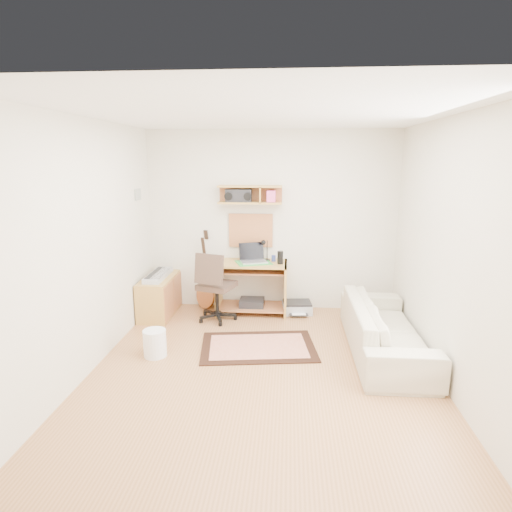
# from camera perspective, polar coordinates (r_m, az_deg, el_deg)

# --- Properties ---
(floor) EXTENTS (3.60, 4.00, 0.01)m
(floor) POSITION_cam_1_polar(r_m,az_deg,el_deg) (4.68, 0.85, -15.06)
(floor) COLOR #AC7647
(floor) RESTS_ON ground
(ceiling) EXTENTS (3.60, 4.00, 0.01)m
(ceiling) POSITION_cam_1_polar(r_m,az_deg,el_deg) (4.15, 0.98, 18.65)
(ceiling) COLOR white
(ceiling) RESTS_ON ground
(back_wall) EXTENTS (3.60, 0.01, 2.60)m
(back_wall) POSITION_cam_1_polar(r_m,az_deg,el_deg) (6.20, 2.08, 4.64)
(back_wall) COLOR beige
(back_wall) RESTS_ON ground
(left_wall) EXTENTS (0.01, 4.00, 2.60)m
(left_wall) POSITION_cam_1_polar(r_m,az_deg,el_deg) (4.70, -21.65, 1.08)
(left_wall) COLOR beige
(left_wall) RESTS_ON ground
(right_wall) EXTENTS (0.01, 4.00, 2.60)m
(right_wall) POSITION_cam_1_polar(r_m,az_deg,el_deg) (4.49, 24.54, 0.32)
(right_wall) COLOR beige
(right_wall) RESTS_ON ground
(wall_shelf) EXTENTS (0.90, 0.25, 0.26)m
(wall_shelf) POSITION_cam_1_polar(r_m,az_deg,el_deg) (6.05, -0.81, 8.26)
(wall_shelf) COLOR #C19144
(wall_shelf) RESTS_ON back_wall
(cork_board) EXTENTS (0.64, 0.03, 0.49)m
(cork_board) POSITION_cam_1_polar(r_m,az_deg,el_deg) (6.21, -0.71, 3.46)
(cork_board) COLOR tan
(cork_board) RESTS_ON back_wall
(wall_photo) EXTENTS (0.02, 0.20, 0.15)m
(wall_photo) POSITION_cam_1_polar(r_m,az_deg,el_deg) (6.00, -15.58, 7.95)
(wall_photo) COLOR #4C8CBF
(wall_photo) RESTS_ON left_wall
(desk) EXTENTS (1.00, 0.55, 0.75)m
(desk) POSITION_cam_1_polar(r_m,az_deg,el_deg) (6.15, -0.56, -4.27)
(desk) COLOR #C19144
(desk) RESTS_ON floor
(laptop) EXTENTS (0.46, 0.46, 0.28)m
(laptop) POSITION_cam_1_polar(r_m,az_deg,el_deg) (5.99, -0.33, 0.36)
(laptop) COLOR silver
(laptop) RESTS_ON desk
(speaker) EXTENTS (0.08, 0.08, 0.18)m
(speaker) POSITION_cam_1_polar(r_m,az_deg,el_deg) (5.96, 3.27, -0.20)
(speaker) COLOR black
(speaker) RESTS_ON desk
(desk_lamp) EXTENTS (0.10, 0.10, 0.31)m
(desk_lamp) POSITION_cam_1_polar(r_m,az_deg,el_deg) (6.13, 1.50, 0.79)
(desk_lamp) COLOR black
(desk_lamp) RESTS_ON desk
(pencil_cup) EXTENTS (0.06, 0.06, 0.09)m
(pencil_cup) POSITION_cam_1_polar(r_m,az_deg,el_deg) (6.12, 2.37, -0.30)
(pencil_cup) COLOR navy
(pencil_cup) RESTS_ON desk
(boombox) EXTENTS (0.37, 0.17, 0.19)m
(boombox) POSITION_cam_1_polar(r_m,az_deg,el_deg) (6.06, -2.33, 8.07)
(boombox) COLOR black
(boombox) RESTS_ON wall_shelf
(rug) EXTENTS (1.45, 1.06, 0.02)m
(rug) POSITION_cam_1_polar(r_m,az_deg,el_deg) (5.17, 0.30, -12.06)
(rug) COLOR beige
(rug) RESTS_ON floor
(task_chair) EXTENTS (0.63, 0.63, 0.99)m
(task_chair) POSITION_cam_1_polar(r_m,az_deg,el_deg) (5.86, -5.29, -3.98)
(task_chair) COLOR #3D2D24
(task_chair) RESTS_ON floor
(cabinet) EXTENTS (0.40, 0.90, 0.55)m
(cabinet) POSITION_cam_1_polar(r_m,az_deg,el_deg) (6.26, -12.84, -5.23)
(cabinet) COLOR #C19144
(cabinet) RESTS_ON floor
(music_keyboard) EXTENTS (0.23, 0.73, 0.06)m
(music_keyboard) POSITION_cam_1_polar(r_m,az_deg,el_deg) (6.18, -12.98, -2.52)
(music_keyboard) COLOR #B2B5BA
(music_keyboard) RESTS_ON cabinet
(guitar) EXTENTS (0.37, 0.31, 1.17)m
(guitar) POSITION_cam_1_polar(r_m,az_deg,el_deg) (6.32, -6.82, -1.89)
(guitar) COLOR #AF6536
(guitar) RESTS_ON floor
(waste_basket) EXTENTS (0.29, 0.29, 0.31)m
(waste_basket) POSITION_cam_1_polar(r_m,az_deg,el_deg) (5.03, -13.42, -11.31)
(waste_basket) COLOR white
(waste_basket) RESTS_ON floor
(printer) EXTENTS (0.45, 0.36, 0.16)m
(printer) POSITION_cam_1_polar(r_m,az_deg,el_deg) (6.25, 5.53, -6.84)
(printer) COLOR #A5A8AA
(printer) RESTS_ON floor
(sofa) EXTENTS (0.58, 1.98, 0.78)m
(sofa) POSITION_cam_1_polar(r_m,az_deg,el_deg) (5.14, 17.00, -8.22)
(sofa) COLOR #BFB497
(sofa) RESTS_ON floor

